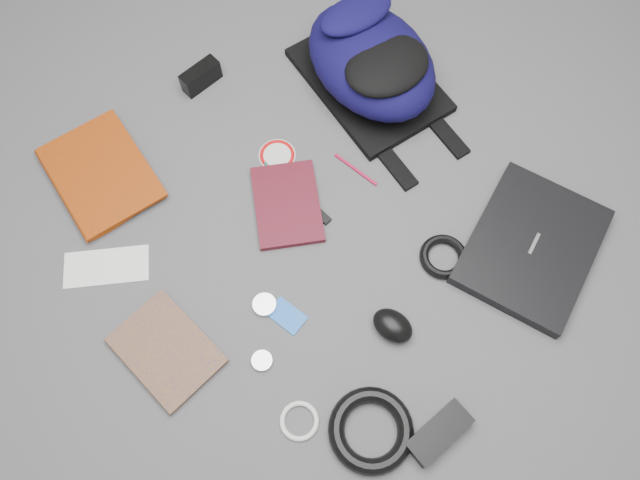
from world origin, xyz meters
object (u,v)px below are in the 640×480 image
comic_book (137,377)px  power_brick (439,433)px  backpack (371,60)px  compact_camera (201,76)px  dvd_case (287,204)px  textbook_red (60,197)px  mouse (393,326)px  laptop (532,246)px

comic_book → power_brick: (0.49, -0.42, 0.01)m
backpack → compact_camera: 0.44m
comic_book → dvd_case: same height
comic_book → compact_camera: size_ratio=2.12×
dvd_case → comic_book: bearing=-136.1°
compact_camera → power_brick: 1.04m
backpack → textbook_red: size_ratio=1.47×
comic_book → mouse: 0.56m
dvd_case → power_brick: (0.01, -0.62, 0.01)m
dvd_case → mouse: 0.38m
comic_book → power_brick: bearing=-55.2°
backpack → dvd_case: bearing=-153.2°
compact_camera → mouse: 0.80m
comic_book → dvd_case: size_ratio=1.05×
textbook_red → compact_camera: bearing=13.0°
mouse → textbook_red: bearing=104.4°
backpack → dvd_case: 0.42m
mouse → dvd_case: bearing=74.8°
laptop → comic_book: laptop is taller
laptop → dvd_case: bearing=108.9°
power_brick → comic_book: bearing=129.9°
laptop → dvd_case: size_ratio=1.59×
compact_camera → mouse: (0.06, -0.80, -0.01)m
backpack → comic_book: backpack is taller
mouse → power_brick: 0.24m
dvd_case → mouse: size_ratio=2.30×
dvd_case → power_brick: 0.62m
laptop → power_brick: 0.48m
textbook_red → laptop: bearing=-40.8°
textbook_red → dvd_case: textbook_red is taller
laptop → compact_camera: (-0.44, 0.81, 0.01)m
backpack → power_brick: size_ratio=3.02×
laptop → compact_camera: compact_camera is taller
textbook_red → power_brick: power_brick is taller
textbook_red → compact_camera: (0.44, 0.13, 0.01)m
comic_book → laptop: bearing=-26.2°
power_brick → compact_camera: bearing=82.1°
laptop → textbook_red: bearing=113.4°
laptop → textbook_red: laptop is taller
laptop → comic_book: 0.93m
comic_book → power_brick: power_brick is taller
comic_book → compact_camera: (0.46, 0.61, 0.02)m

